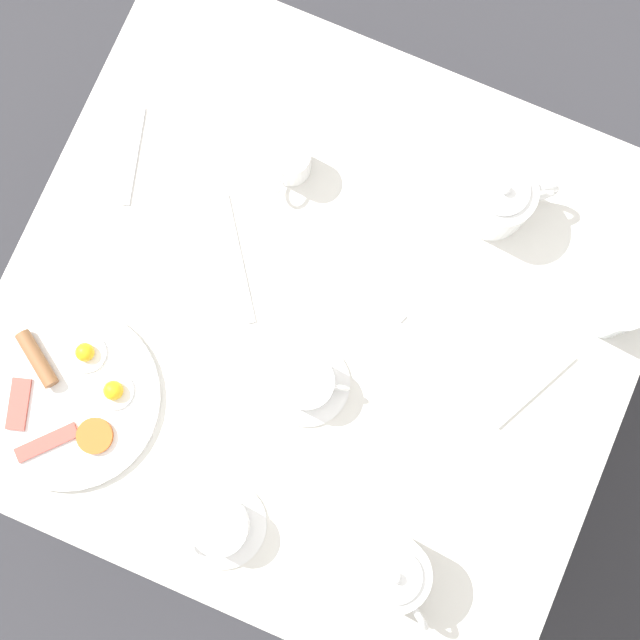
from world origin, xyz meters
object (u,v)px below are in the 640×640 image
object	(u,v)px
teacup_with_saucer_left	(308,383)
spoon_for_tea	(368,287)
teacup_with_saucer_right	(221,526)
fork_by_plate	(134,156)
breakfast_plate	(69,395)
teapot_far	(392,572)
water_glass_tall	(614,310)
napkin_folded	(508,361)
knife_by_plate	(238,258)
teapot_near	(498,200)
creamer_jug	(290,162)

from	to	relation	value
teacup_with_saucer_left	spoon_for_tea	size ratio (longest dim) A/B	0.91
teacup_with_saucer_right	spoon_for_tea	world-z (taller)	teacup_with_saucer_right
fork_by_plate	breakfast_plate	bearing A→B (deg)	10.41
teapot_far	teacup_with_saucer_right	xyz separation A→B (m)	(0.04, -0.27, -0.02)
water_glass_tall	spoon_for_tea	xyz separation A→B (m)	(0.11, -0.37, -0.05)
napkin_folded	spoon_for_tea	bearing A→B (deg)	-95.18
teacup_with_saucer_left	knife_by_plate	xyz separation A→B (m)	(-0.14, -0.19, -0.03)
breakfast_plate	water_glass_tall	world-z (taller)	water_glass_tall
breakfast_plate	teacup_with_saucer_right	size ratio (longest dim) A/B	2.14
fork_by_plate	teacup_with_saucer_left	bearing A→B (deg)	60.67
knife_by_plate	breakfast_plate	bearing A→B (deg)	-26.66
napkin_folded	spoon_for_tea	distance (m)	0.25
water_glass_tall	teapot_far	bearing A→B (deg)	-18.12
water_glass_tall	spoon_for_tea	size ratio (longest dim) A/B	0.69
fork_by_plate	knife_by_plate	xyz separation A→B (m)	(0.09, 0.23, 0.00)
breakfast_plate	teapot_near	size ratio (longest dim) A/B	1.66
teacup_with_saucer_left	knife_by_plate	distance (m)	0.24
teacup_with_saucer_right	water_glass_tall	world-z (taller)	water_glass_tall
breakfast_plate	spoon_for_tea	size ratio (longest dim) A/B	1.95
creamer_jug	napkin_folded	bearing A→B (deg)	70.76
teapot_near	water_glass_tall	size ratio (longest dim) A/B	1.71
teacup_with_saucer_left	teacup_with_saucer_right	world-z (taller)	same
teacup_with_saucer_left	water_glass_tall	distance (m)	0.49
teapot_far	teacup_with_saucer_left	size ratio (longest dim) A/B	1.25
teacup_with_saucer_left	fork_by_plate	distance (m)	0.48
napkin_folded	knife_by_plate	bearing A→B (deg)	-87.84
creamer_jug	breakfast_plate	bearing A→B (deg)	-19.79
teapot_near	teacup_with_saucer_left	world-z (taller)	teapot_near
teapot_far	teacup_with_saucer_left	distance (m)	0.32
spoon_for_tea	teapot_far	bearing A→B (deg)	27.10
breakfast_plate	fork_by_plate	size ratio (longest dim) A/B	1.76
teacup_with_saucer_right	creamer_jug	size ratio (longest dim) A/B	1.46
teapot_far	knife_by_plate	world-z (taller)	teapot_far
fork_by_plate	knife_by_plate	distance (m)	0.25
napkin_folded	teapot_far	bearing A→B (deg)	-7.59
creamer_jug	fork_by_plate	bearing A→B (deg)	-71.39
teapot_far	teacup_with_saucer_left	world-z (taller)	teapot_far
napkin_folded	knife_by_plate	distance (m)	0.47
spoon_for_tea	knife_by_plate	bearing A→B (deg)	-79.33
water_glass_tall	knife_by_plate	distance (m)	0.60
teacup_with_saucer_right	creamer_jug	xyz separation A→B (m)	(-0.57, -0.13, 0.01)
teacup_with_saucer_right	teacup_with_saucer_left	bearing A→B (deg)	172.12
creamer_jug	fork_by_plate	world-z (taller)	creamer_jug
knife_by_plate	napkin_folded	bearing A→B (deg)	92.16
teapot_far	napkin_folded	bearing A→B (deg)	-61.99
teapot_near	teacup_with_saucer_right	distance (m)	0.67
teacup_with_saucer_left	napkin_folded	distance (m)	0.32
teacup_with_saucer_left	creamer_jug	size ratio (longest dim) A/B	1.46
teapot_near	fork_by_plate	distance (m)	0.60
knife_by_plate	spoon_for_tea	world-z (taller)	same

